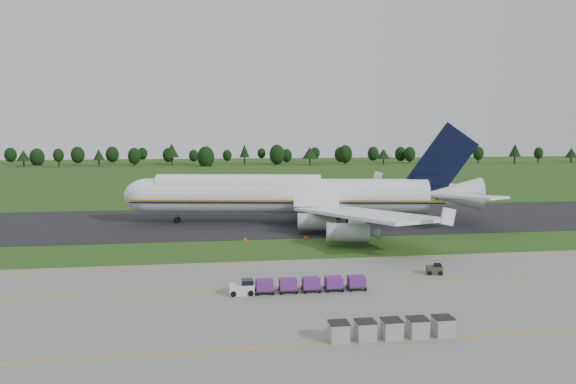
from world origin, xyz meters
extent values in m
plane|color=#244715|center=(0.00, 0.00, 0.00)|extent=(600.00, 600.00, 0.00)
cube|color=slate|center=(0.00, -34.00, 0.03)|extent=(300.00, 52.00, 0.06)
cube|color=black|center=(0.00, 28.00, 0.04)|extent=(300.00, 40.00, 0.08)
cube|color=#CA970B|center=(0.00, -22.00, 0.07)|extent=(300.00, 0.25, 0.01)
cube|color=#CA970B|center=(0.00, -40.00, 0.07)|extent=(300.00, 0.20, 0.01)
cube|color=#CA970B|center=(0.00, -10.00, 0.07)|extent=(120.00, 0.20, 0.01)
cylinder|color=black|center=(-103.37, 224.61, 1.55)|extent=(0.70, 0.70, 3.10)
cone|color=black|center=(-103.37, 224.61, 5.86)|extent=(6.83, 6.83, 5.52)
cylinder|color=black|center=(-84.09, 216.98, 2.02)|extent=(0.70, 0.70, 4.04)
sphere|color=black|center=(-84.09, 216.98, 6.17)|extent=(5.36, 5.36, 5.36)
cylinder|color=black|center=(-65.30, 223.48, 1.63)|extent=(0.70, 0.70, 3.26)
cone|color=black|center=(-65.30, 223.48, 6.16)|extent=(5.97, 5.97, 5.80)
cylinder|color=black|center=(-47.16, 224.94, 1.72)|extent=(0.70, 0.70, 3.44)
sphere|color=black|center=(-47.16, 224.94, 5.26)|extent=(6.88, 6.88, 6.88)
cylinder|color=black|center=(-27.48, 226.90, 2.15)|extent=(0.70, 0.70, 4.30)
cone|color=black|center=(-27.48, 226.90, 8.12)|extent=(7.75, 7.75, 7.64)
cylinder|color=black|center=(-9.15, 216.58, 1.55)|extent=(0.70, 0.70, 3.10)
sphere|color=black|center=(-9.15, 216.58, 4.73)|extent=(8.96, 8.96, 8.96)
cylinder|color=black|center=(12.09, 225.91, 2.02)|extent=(0.70, 0.70, 4.04)
cone|color=black|center=(12.09, 225.91, 7.63)|extent=(5.58, 5.58, 7.18)
cylinder|color=black|center=(30.21, 225.04, 1.83)|extent=(0.70, 0.70, 3.66)
sphere|color=black|center=(30.21, 225.04, 5.59)|extent=(8.58, 8.58, 8.58)
cylinder|color=black|center=(47.48, 217.47, 1.79)|extent=(0.70, 0.70, 3.58)
cone|color=black|center=(47.48, 217.47, 6.77)|extent=(8.48, 8.48, 6.37)
cylinder|color=black|center=(67.75, 218.81, 1.92)|extent=(0.70, 0.70, 3.84)
sphere|color=black|center=(67.75, 218.81, 5.87)|extent=(7.71, 7.71, 7.71)
cylinder|color=black|center=(89.19, 217.08, 1.57)|extent=(0.70, 0.70, 3.15)
cone|color=black|center=(89.19, 217.08, 5.95)|extent=(7.67, 7.67, 5.60)
cylinder|color=black|center=(108.00, 225.97, 1.73)|extent=(0.70, 0.70, 3.47)
sphere|color=black|center=(108.00, 225.97, 5.30)|extent=(6.60, 6.60, 6.60)
cylinder|color=black|center=(126.37, 224.01, 1.64)|extent=(0.70, 0.70, 3.29)
cone|color=black|center=(126.37, 224.01, 6.21)|extent=(6.50, 6.50, 5.84)
cylinder|color=black|center=(146.56, 218.51, 1.91)|extent=(0.70, 0.70, 3.82)
sphere|color=black|center=(146.56, 218.51, 5.83)|extent=(6.08, 6.08, 6.08)
cylinder|color=black|center=(166.00, 212.99, 2.05)|extent=(0.70, 0.70, 4.09)
cone|color=black|center=(166.00, 212.99, 7.73)|extent=(6.71, 6.71, 7.28)
cylinder|color=black|center=(182.07, 215.13, 1.93)|extent=(0.70, 0.70, 3.85)
sphere|color=black|center=(182.07, 215.13, 5.89)|extent=(5.22, 5.22, 5.22)
cylinder|color=black|center=(203.59, 216.00, 1.58)|extent=(0.70, 0.70, 3.16)
cone|color=black|center=(203.59, 216.00, 5.97)|extent=(7.06, 7.06, 5.62)
cylinder|color=white|center=(5.92, 24.02, 5.54)|extent=(55.81, 16.18, 6.88)
cylinder|color=white|center=(-3.50, 25.64, 7.17)|extent=(32.94, 10.80, 5.37)
sphere|color=white|center=(-21.40, 28.71, 5.54)|extent=(6.88, 6.88, 6.88)
cone|color=white|center=(38.42, 18.43, 6.02)|extent=(11.47, 8.23, 6.54)
cube|color=orange|center=(5.34, 20.61, 4.97)|extent=(60.30, 10.42, 0.33)
cube|color=white|center=(15.50, 3.85, 4.68)|extent=(18.27, 33.88, 0.53)
cube|color=white|center=(21.69, 39.83, 4.68)|extent=(26.75, 31.96, 0.53)
cylinder|color=#989AA0|center=(9.48, 11.19, 2.29)|extent=(7.11, 4.15, 3.06)
cylinder|color=#989AA0|center=(12.25, 0.04, 2.29)|extent=(7.11, 4.15, 3.06)
cylinder|color=#989AA0|center=(13.57, 34.93, 2.29)|extent=(7.11, 4.15, 3.06)
cylinder|color=#989AA0|center=(19.89, 44.51, 2.29)|extent=(7.11, 4.15, 3.06)
cube|color=black|center=(36.08, 18.83, 12.46)|extent=(13.83, 2.88, 15.35)
cube|color=white|center=(38.62, 11.12, 6.31)|extent=(9.57, 13.49, 0.43)
cube|color=white|center=(41.05, 25.25, 6.31)|extent=(12.20, 12.77, 0.43)
cylinder|color=slate|center=(-15.74, 27.74, 1.05)|extent=(0.34, 0.34, 2.10)
cylinder|color=black|center=(-15.74, 27.74, 0.62)|extent=(1.37, 1.06, 1.24)
cylinder|color=slate|center=(10.85, 18.81, 1.05)|extent=(0.34, 0.34, 2.10)
cylinder|color=black|center=(10.85, 18.81, 0.62)|extent=(1.37, 1.06, 1.24)
cylinder|color=slate|center=(12.31, 27.29, 1.05)|extent=(0.34, 0.34, 2.10)
cylinder|color=black|center=(12.31, 27.29, 0.62)|extent=(1.37, 1.06, 1.24)
cube|color=silver|center=(-6.30, -24.04, 0.65)|extent=(2.78, 1.50, 1.18)
cylinder|color=black|center=(-7.27, -24.79, 0.38)|extent=(0.64, 0.24, 0.64)
cube|color=black|center=(-3.74, -24.04, 0.43)|extent=(2.14, 1.60, 0.13)
cube|color=#57226F|center=(-3.74, -24.04, 1.08)|extent=(1.93, 1.50, 1.18)
cylinder|color=black|center=(-4.59, -24.79, 0.24)|extent=(0.36, 0.16, 0.36)
cube|color=black|center=(-1.06, -24.04, 0.43)|extent=(2.14, 1.60, 0.13)
cube|color=#57226F|center=(-1.06, -24.04, 1.08)|extent=(1.93, 1.50, 1.18)
cylinder|color=black|center=(-1.92, -24.79, 0.24)|extent=(0.36, 0.16, 0.36)
cube|color=black|center=(1.61, -24.04, 0.43)|extent=(2.14, 1.60, 0.13)
cube|color=#57226F|center=(1.61, -24.04, 1.08)|extent=(1.93, 1.50, 1.18)
cylinder|color=black|center=(0.76, -24.79, 0.24)|extent=(0.36, 0.16, 0.36)
cube|color=black|center=(4.28, -24.04, 0.43)|extent=(2.14, 1.60, 0.13)
cube|color=#57226F|center=(4.28, -24.04, 1.08)|extent=(1.93, 1.50, 1.18)
cylinder|color=black|center=(3.43, -24.79, 0.24)|extent=(0.36, 0.16, 0.36)
cube|color=black|center=(6.96, -24.04, 0.43)|extent=(2.14, 1.60, 0.13)
cube|color=#57226F|center=(6.96, -24.04, 1.08)|extent=(1.93, 1.50, 1.18)
cylinder|color=black|center=(6.10, -24.79, 0.24)|extent=(0.36, 0.16, 0.36)
cylinder|color=black|center=(-6.30, -24.04, 0.38)|extent=(0.64, 0.24, 0.64)
cube|color=#333726|center=(18.76, -18.65, 0.59)|extent=(2.14, 1.54, 1.07)
cylinder|color=black|center=(18.08, -19.23, 0.33)|extent=(0.54, 0.19, 0.54)
cylinder|color=black|center=(19.44, -18.06, 0.33)|extent=(0.54, 0.19, 0.54)
cube|color=#969696|center=(1.12, -39.39, 0.88)|extent=(1.63, 1.63, 1.63)
cube|color=black|center=(1.12, -39.39, 1.73)|extent=(1.73, 1.73, 0.08)
cube|color=#969696|center=(3.52, -39.39, 0.88)|extent=(1.63, 1.63, 1.63)
cube|color=black|center=(3.52, -39.39, 1.73)|extent=(1.73, 1.73, 0.08)
cube|color=#969696|center=(5.92, -39.39, 0.88)|extent=(1.63, 1.63, 1.63)
cube|color=black|center=(5.92, -39.39, 1.73)|extent=(1.73, 1.73, 0.08)
cube|color=#969696|center=(8.32, -39.39, 0.88)|extent=(1.63, 1.63, 1.63)
cube|color=black|center=(8.32, -39.39, 1.73)|extent=(1.73, 1.73, 0.08)
cube|color=#969696|center=(10.72, -39.39, 0.88)|extent=(1.63, 1.63, 1.63)
cube|color=black|center=(10.72, -39.39, 1.73)|extent=(1.73, 1.73, 0.08)
cube|color=#FF4E08|center=(-3.62, 6.75, 0.30)|extent=(0.50, 0.12, 0.60)
cube|color=black|center=(-3.62, 6.75, 0.02)|extent=(0.30, 0.30, 0.04)
cube|color=#FF4E08|center=(6.66, 6.75, 0.30)|extent=(0.50, 0.12, 0.60)
cube|color=black|center=(6.66, 6.75, 0.02)|extent=(0.30, 0.30, 0.04)
cube|color=#FF4E08|center=(16.95, 6.75, 0.30)|extent=(0.50, 0.12, 0.60)
cube|color=black|center=(16.95, 6.75, 0.02)|extent=(0.30, 0.30, 0.04)
camera|label=1|loc=(-10.28, -85.49, 18.27)|focal=35.00mm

